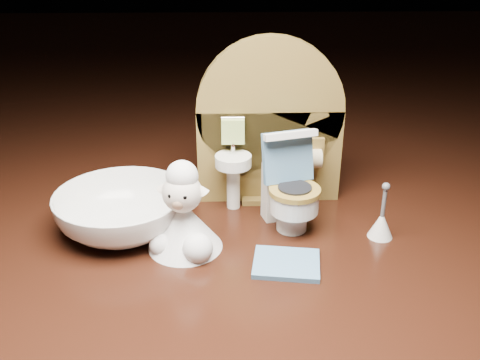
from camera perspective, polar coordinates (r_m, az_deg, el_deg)
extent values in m
cube|color=black|center=(0.48, 3.47, -10.77)|extent=(2.50, 2.50, 0.10)
cube|color=brown|center=(0.49, 3.11, 2.66)|extent=(0.13, 0.02, 0.09)
cylinder|color=brown|center=(0.47, 3.23, 7.46)|extent=(0.13, 0.02, 0.13)
cube|color=brown|center=(0.51, 3.00, -1.58)|extent=(0.05, 0.04, 0.01)
cylinder|color=white|center=(0.48, -0.72, -0.54)|extent=(0.01, 0.01, 0.04)
cylinder|color=white|center=(0.47, -0.73, 2.06)|extent=(0.03, 0.03, 0.01)
cylinder|color=silver|center=(0.47, -0.76, 3.62)|extent=(0.00, 0.00, 0.01)
cube|color=#B2D067|center=(0.47, -0.77, 5.21)|extent=(0.02, 0.01, 0.02)
cube|color=brown|center=(0.48, 7.52, 3.21)|extent=(0.02, 0.01, 0.02)
cylinder|color=beige|center=(0.48, 7.59, 2.27)|extent=(0.02, 0.02, 0.02)
cylinder|color=white|center=(0.45, 5.55, -4.14)|extent=(0.03, 0.03, 0.02)
cylinder|color=white|center=(0.44, 5.80, -2.30)|extent=(0.04, 0.04, 0.02)
cylinder|color=olive|center=(0.44, 5.86, -1.13)|extent=(0.04, 0.04, 0.00)
cube|color=white|center=(0.46, 4.57, -1.13)|extent=(0.04, 0.02, 0.05)
cube|color=teal|center=(0.44, 5.11, 2.48)|extent=(0.04, 0.03, 0.04)
cube|color=white|center=(0.43, 5.43, 4.81)|extent=(0.05, 0.02, 0.01)
cylinder|color=#99A21B|center=(0.45, 5.83, 2.63)|extent=(0.01, 0.01, 0.01)
cube|color=teal|center=(0.41, 4.97, -8.87)|extent=(0.06, 0.05, 0.00)
cone|color=white|center=(0.45, 14.82, -4.61)|extent=(0.02, 0.02, 0.02)
cylinder|color=#59595B|center=(0.44, 15.11, -2.30)|extent=(0.00, 0.00, 0.03)
sphere|color=#59595B|center=(0.44, 15.32, -0.69)|extent=(0.01, 0.01, 0.01)
cone|color=white|center=(0.42, -5.94, -4.82)|extent=(0.06, 0.06, 0.04)
sphere|color=white|center=(0.41, -4.56, -7.27)|extent=(0.02, 0.02, 0.02)
sphere|color=white|center=(0.42, -8.36, -6.80)|extent=(0.02, 0.02, 0.02)
sphere|color=white|center=(0.41, -6.20, -1.36)|extent=(0.03, 0.03, 0.03)
sphere|color=tan|center=(0.40, -6.58, -2.43)|extent=(0.01, 0.01, 0.01)
sphere|color=white|center=(0.40, -6.21, 0.39)|extent=(0.02, 0.02, 0.02)
cone|color=white|center=(0.41, -8.02, -0.60)|extent=(0.01, 0.01, 0.01)
cone|color=white|center=(0.40, -4.26, -0.88)|extent=(0.01, 0.01, 0.01)
sphere|color=black|center=(0.40, -7.43, -1.71)|extent=(0.00, 0.00, 0.00)
sphere|color=black|center=(0.39, -5.91, -1.83)|extent=(0.00, 0.00, 0.00)
imported|color=white|center=(0.46, -12.46, -3.34)|extent=(0.14, 0.14, 0.03)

